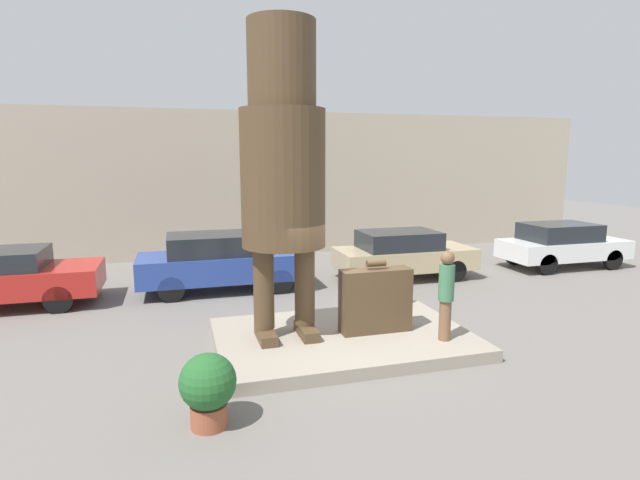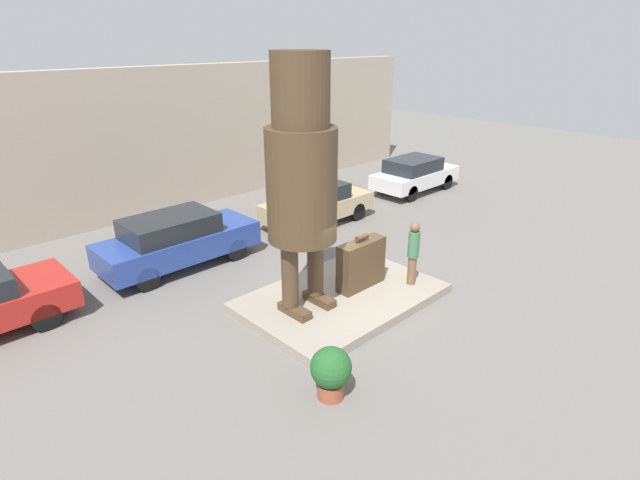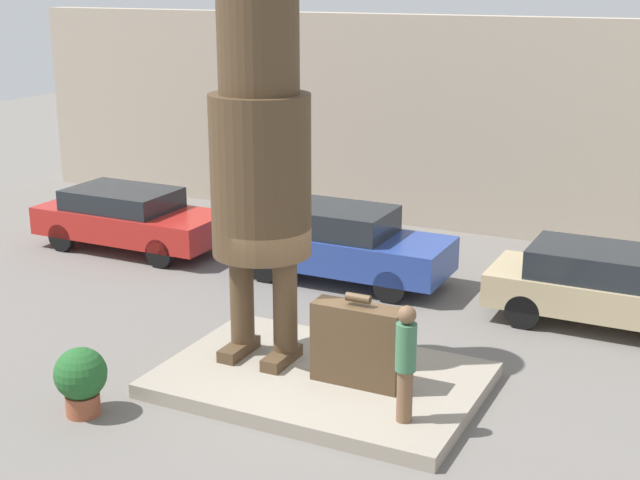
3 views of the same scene
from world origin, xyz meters
The scene contains 10 objects.
ground_plane centered at (0.00, 0.00, 0.00)m, with size 60.00×60.00×0.00m, color slate.
pedestal centered at (0.00, 0.00, 0.12)m, with size 5.05×3.39×0.24m.
building_backdrop centered at (0.00, 9.99, 2.72)m, with size 28.00×0.60×5.44m.
statue_figure centered at (-1.16, 0.20, 3.71)m, with size 1.61×1.61×5.94m.
giant_suitcase centered at (0.66, -0.05, 0.89)m, with size 1.44×0.45×1.48m.
tourist centered at (1.77, -0.89, 1.20)m, with size 0.30×0.30×1.76m.
parked_car_blue centered at (-1.96, 4.89, 0.86)m, with size 4.68×1.80×1.63m.
parked_car_tan centered at (3.55, 4.72, 0.80)m, with size 4.25×1.78×1.50m.
parked_car_white centered at (9.49, 4.69, 0.81)m, with size 4.26×1.78×1.52m.
planter_pot centered at (-2.82, -2.42, 0.60)m, with size 0.80×0.80×1.07m.
Camera 2 is at (-8.33, -7.87, 6.44)m, focal length 28.00 mm.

